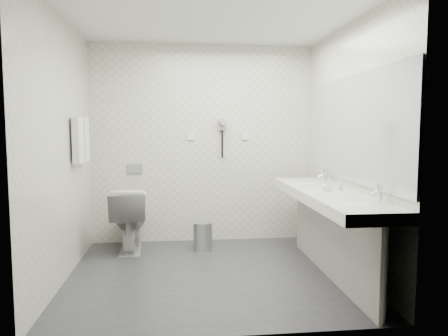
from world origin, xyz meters
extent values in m
plane|color=#292A2F|center=(0.00, 0.00, 0.00)|extent=(2.80, 2.80, 0.00)
plane|color=silver|center=(0.00, 0.00, 2.50)|extent=(2.80, 2.80, 0.00)
plane|color=beige|center=(0.00, 1.30, 1.25)|extent=(2.80, 0.00, 2.80)
plane|color=beige|center=(0.00, -1.30, 1.25)|extent=(2.80, 0.00, 2.80)
plane|color=beige|center=(-1.40, 0.00, 1.25)|extent=(0.00, 2.60, 2.60)
plane|color=beige|center=(1.40, 0.00, 1.25)|extent=(0.00, 2.60, 2.60)
cube|color=silver|center=(1.12, -0.20, 0.80)|extent=(0.55, 2.20, 0.10)
cube|color=gray|center=(1.15, -0.20, 0.38)|extent=(0.03, 2.15, 0.75)
cylinder|color=silver|center=(1.18, -1.24, 0.38)|extent=(0.06, 0.06, 0.75)
cylinder|color=silver|center=(1.18, 0.84, 0.38)|extent=(0.06, 0.06, 0.75)
cube|color=#B2BCC6|center=(1.39, -0.20, 1.45)|extent=(0.02, 2.20, 1.05)
ellipsoid|color=silver|center=(1.12, -0.85, 0.83)|extent=(0.40, 0.31, 0.05)
ellipsoid|color=silver|center=(1.12, 0.45, 0.83)|extent=(0.40, 0.31, 0.05)
cylinder|color=silver|center=(1.32, -0.85, 0.92)|extent=(0.04, 0.04, 0.15)
cylinder|color=silver|center=(1.32, 0.45, 0.92)|extent=(0.04, 0.04, 0.15)
imported|color=beige|center=(1.26, -0.15, 0.90)|extent=(0.06, 0.06, 0.11)
imported|color=beige|center=(1.12, -0.14, 0.89)|extent=(0.07, 0.07, 0.08)
imported|color=beige|center=(1.12, -0.20, 0.91)|extent=(0.05, 0.05, 0.12)
cylinder|color=silver|center=(1.24, 0.11, 0.91)|extent=(0.07, 0.07, 0.12)
imported|color=silver|center=(-0.90, 0.92, 0.38)|extent=(0.46, 0.77, 0.76)
cube|color=#B2B5BA|center=(-0.85, 1.29, 0.95)|extent=(0.18, 0.02, 0.12)
cylinder|color=#B2B5BA|center=(-0.03, 0.85, 0.16)|extent=(0.30, 0.30, 0.32)
cylinder|color=#B2B5BA|center=(-0.03, 0.85, 0.33)|extent=(0.23, 0.23, 0.02)
cylinder|color=silver|center=(-1.35, 0.55, 1.55)|extent=(0.02, 0.62, 0.02)
cube|color=silver|center=(-1.34, 0.41, 1.33)|extent=(0.07, 0.24, 0.48)
cube|color=silver|center=(-1.34, 0.69, 1.33)|extent=(0.07, 0.24, 0.48)
cube|color=gray|center=(0.25, 1.27, 1.50)|extent=(0.10, 0.04, 0.14)
cylinder|color=gray|center=(0.25, 1.20, 1.53)|extent=(0.08, 0.14, 0.08)
cylinder|color=black|center=(0.25, 1.26, 1.25)|extent=(0.02, 0.02, 0.35)
cube|color=silver|center=(-0.15, 1.29, 1.35)|extent=(0.09, 0.02, 0.09)
cube|color=silver|center=(0.55, 1.29, 1.35)|extent=(0.09, 0.02, 0.09)
camera|label=1|loc=(-0.32, -4.14, 1.46)|focal=34.21mm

